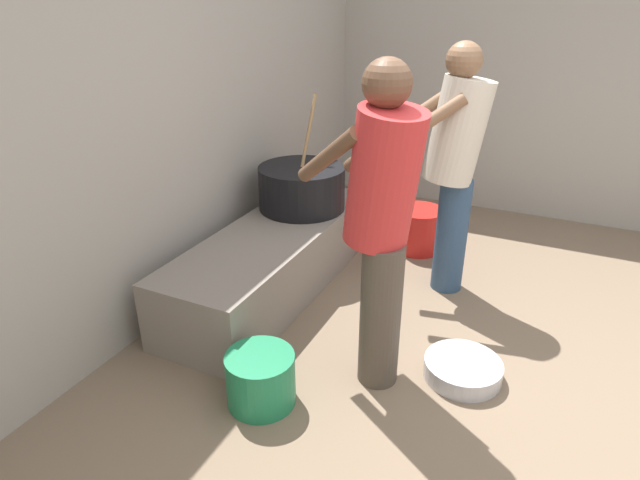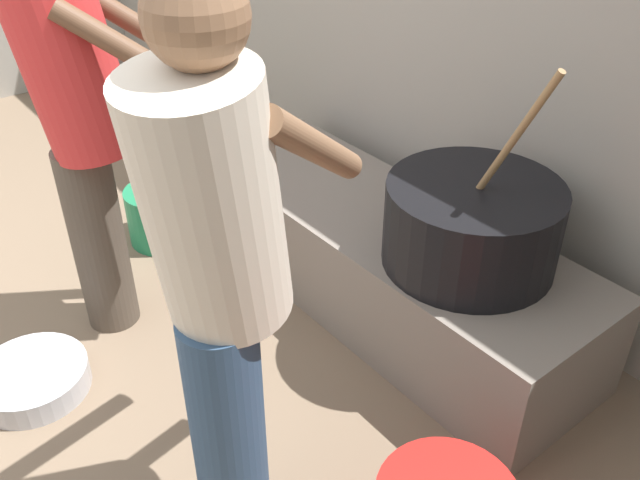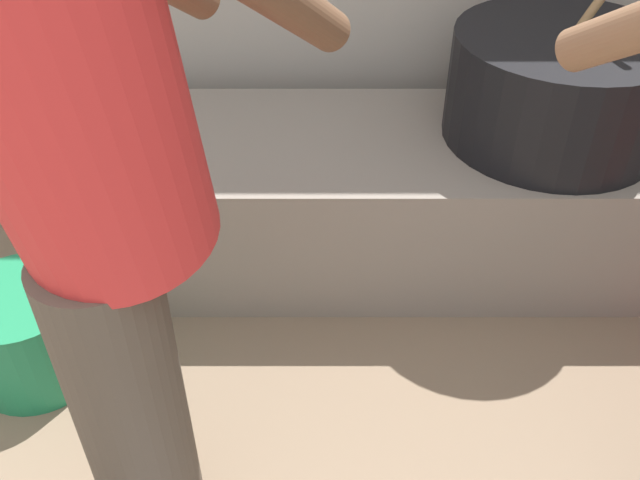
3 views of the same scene
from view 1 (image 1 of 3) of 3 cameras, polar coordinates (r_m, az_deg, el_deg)
ground_plane at (r=2.72m, az=24.39°, el=-18.63°), size 11.14×11.14×0.00m
block_enclosure_rear at (r=3.04m, az=-19.90°, el=8.92°), size 5.77×0.20×2.03m
block_enclosure_right at (r=4.90m, az=28.38°, el=13.12°), size 0.20×4.82×2.03m
hearth_ledge at (r=3.46m, az=-4.92°, el=-2.07°), size 1.86×0.60×0.42m
cooking_pot_main at (r=3.66m, az=-1.98°, el=5.69°), size 0.59×0.59×0.75m
cook_in_cream_shirt at (r=3.30m, az=14.33°, el=8.54°), size 0.57×0.72×1.55m
cook_in_red_shirt at (r=2.37m, az=6.64°, el=2.79°), size 0.61×0.72×1.56m
bucket_green_plastic at (r=2.59m, az=-6.43°, el=-14.67°), size 0.33×0.33×0.26m
bucket_red_plastic at (r=4.07m, az=10.56°, el=1.16°), size 0.37×0.37×0.32m
metal_mixing_bowl at (r=2.86m, az=15.16°, el=-13.32°), size 0.39×0.39×0.09m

